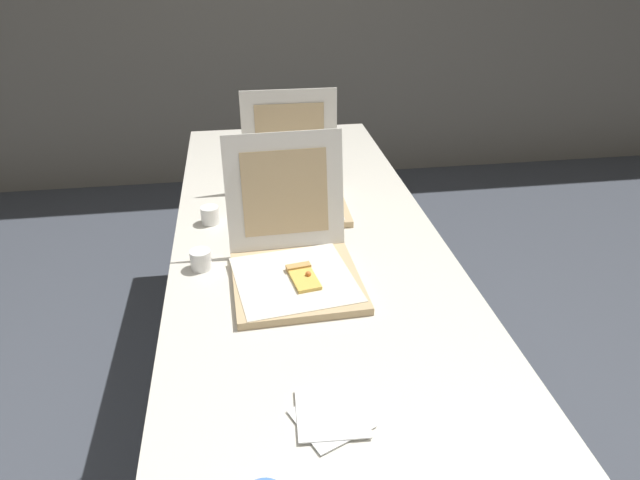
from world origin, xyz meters
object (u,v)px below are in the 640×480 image
pizza_box_middle (294,189)px  cup_white_mid (210,215)px  pizza_box_front (294,261)px  table (307,245)px  cup_white_near_center (201,260)px  napkin_pile (333,415)px

pizza_box_middle → cup_white_mid: size_ratio=6.27×
pizza_box_front → table: bearing=73.2°
pizza_box_front → pizza_box_middle: (0.05, 0.48, 0.00)m
table → cup_white_near_center: size_ratio=36.14×
pizza_box_middle → napkin_pile: (-0.03, -1.01, -0.05)m
pizza_box_middle → cup_white_near_center: pizza_box_middle is taller
napkin_pile → table: bearing=86.6°
pizza_box_middle → cup_white_near_center: (-0.31, -0.40, -0.02)m
table → pizza_box_front: 0.28m
pizza_box_middle → napkin_pile: 1.01m
pizza_box_front → pizza_box_middle: bearing=81.5°
cup_white_mid → cup_white_near_center: bearing=-94.1°
cup_white_mid → pizza_box_front: bearing=-56.8°
cup_white_mid → napkin_pile: size_ratio=0.35×
cup_white_near_center → napkin_pile: cup_white_near_center is taller
cup_white_mid → napkin_pile: 0.94m
table → cup_white_mid: 0.34m
pizza_box_middle → cup_white_mid: 0.32m
table → napkin_pile: 0.79m
pizza_box_front → cup_white_near_center: size_ratio=7.06×
table → napkin_pile: (-0.05, -0.79, 0.05)m
pizza_box_middle → table: bearing=-85.9°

